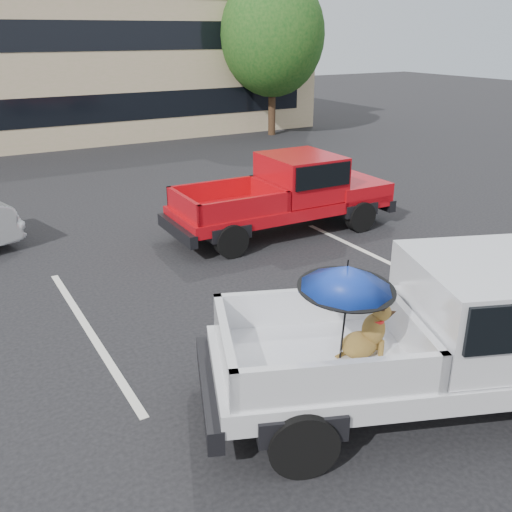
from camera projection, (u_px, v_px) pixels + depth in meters
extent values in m
plane|color=black|center=(321.00, 338.00, 8.70)|extent=(90.00, 90.00, 0.00)
cube|color=silver|center=(89.00, 331.00, 8.90)|extent=(0.12, 5.00, 0.01)
cube|color=silver|center=(381.00, 259.00, 11.71)|extent=(0.12, 5.00, 0.01)
cube|color=tan|center=(80.00, 64.00, 25.40)|extent=(20.00, 8.00, 6.00)
cube|color=black|center=(110.00, 108.00, 22.76)|extent=(18.00, 0.08, 1.10)
cube|color=black|center=(103.00, 36.00, 21.76)|extent=(18.00, 0.08, 1.10)
cylinder|color=#332114|center=(272.00, 104.00, 25.27)|extent=(0.32, 0.32, 2.73)
ellipsoid|color=#144815|center=(273.00, 35.00, 24.22)|extent=(4.46, 4.46, 5.13)
cylinder|color=#332114|center=(145.00, 90.00, 30.26)|extent=(0.32, 0.32, 2.86)
ellipsoid|color=#144815|center=(141.00, 30.00, 29.16)|extent=(4.68, 4.68, 5.38)
cylinder|color=black|center=(302.00, 442.00, 5.94)|extent=(0.81, 0.54, 0.76)
cylinder|color=black|center=(271.00, 351.00, 7.63)|extent=(0.81, 0.54, 0.76)
cube|color=white|center=(434.00, 357.00, 6.94)|extent=(5.72, 3.76, 0.28)
cube|color=black|center=(209.00, 389.00, 6.62)|extent=(0.89, 1.89, 0.28)
cube|color=white|center=(484.00, 304.00, 6.77)|extent=(2.21, 2.32, 1.05)
cube|color=black|center=(487.00, 289.00, 6.70)|extent=(2.11, 2.35, 0.55)
cube|color=black|center=(318.00, 363.00, 6.72)|extent=(2.81, 2.55, 0.10)
cube|color=white|center=(302.00, 307.00, 7.40)|extent=(2.18, 0.94, 0.50)
cube|color=white|center=(341.00, 383.00, 5.81)|extent=(2.18, 0.94, 0.50)
cube|color=white|center=(225.00, 348.00, 6.45)|extent=(0.77, 1.75, 0.50)
cube|color=white|center=(409.00, 333.00, 6.76)|extent=(0.77, 1.75, 0.50)
ellipsoid|color=brown|center=(359.00, 345.00, 6.71)|extent=(0.56, 0.52, 0.30)
cylinder|color=brown|center=(381.00, 349.00, 6.69)|extent=(0.07, 0.07, 0.23)
cylinder|color=brown|center=(377.00, 343.00, 6.83)|extent=(0.07, 0.07, 0.23)
ellipsoid|color=brown|center=(373.00, 330.00, 6.66)|extent=(0.36, 0.34, 0.41)
cylinder|color=red|center=(376.00, 320.00, 6.62)|extent=(0.20, 0.20, 0.04)
sphere|color=brown|center=(382.00, 312.00, 6.59)|extent=(0.22, 0.22, 0.22)
cone|color=black|center=(392.00, 313.00, 6.62)|extent=(0.18, 0.15, 0.10)
cone|color=black|center=(383.00, 305.00, 6.50)|extent=(0.08, 0.08, 0.11)
cone|color=black|center=(379.00, 301.00, 6.60)|extent=(0.08, 0.08, 0.11)
cylinder|color=brown|center=(345.00, 353.00, 6.72)|extent=(0.27, 0.05, 0.09)
cylinder|color=black|center=(344.00, 321.00, 6.46)|extent=(0.02, 0.10, 1.05)
cone|color=#112F9D|center=(347.00, 277.00, 6.26)|extent=(1.10, 1.12, 0.36)
cylinder|color=black|center=(348.00, 264.00, 6.20)|extent=(0.02, 0.02, 0.10)
cylinder|color=black|center=(346.00, 288.00, 6.31)|extent=(1.10, 1.10, 0.09)
cylinder|color=black|center=(231.00, 241.00, 11.71)|extent=(0.72, 0.27, 0.71)
cylinder|color=black|center=(197.00, 218.00, 13.10)|extent=(0.72, 0.27, 0.71)
cylinder|color=black|center=(360.00, 217.00, 13.24)|extent=(0.72, 0.27, 0.71)
cylinder|color=black|center=(318.00, 199.00, 14.63)|extent=(0.72, 0.27, 0.71)
cube|color=#B30912|center=(281.00, 206.00, 13.09)|extent=(5.08, 1.88, 0.26)
cube|color=#B30912|center=(347.00, 187.00, 13.87)|extent=(1.43, 1.82, 0.43)
cube|color=black|center=(368.00, 198.00, 14.32)|extent=(0.22, 1.84, 0.28)
cube|color=black|center=(177.00, 230.00, 11.98)|extent=(0.20, 1.84, 0.26)
cube|color=#B30912|center=(301.00, 176.00, 13.09)|extent=(1.57, 1.75, 0.98)
cube|color=black|center=(301.00, 168.00, 13.02)|extent=(1.44, 1.84, 0.51)
cube|color=black|center=(228.00, 212.00, 12.45)|extent=(2.18, 1.76, 0.09)
cube|color=#B30912|center=(212.00, 191.00, 13.01)|extent=(2.15, 0.13, 0.47)
cube|color=#B30912|center=(246.00, 209.00, 11.69)|extent=(2.15, 0.13, 0.47)
cube|color=#B30912|center=(184.00, 206.00, 11.88)|extent=(0.12, 1.72, 0.47)
cube|color=#B30912|center=(269.00, 194.00, 12.82)|extent=(0.12, 1.72, 0.47)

